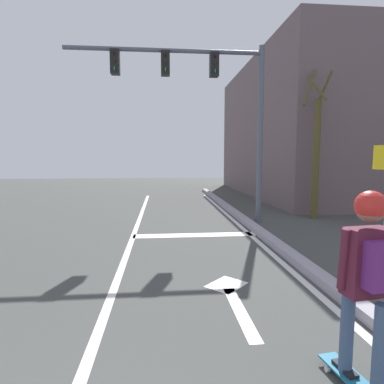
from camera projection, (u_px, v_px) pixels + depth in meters
The scene contains 10 objects.
lane_line_center at pixel (125, 258), 6.04m from camera, with size 0.12×20.00×0.01m, color silver.
lane_line_curbside at pixel (272, 254), 6.31m from camera, with size 0.12×20.00×0.01m, color silver.
stop_bar at pixel (195, 235), 7.84m from camera, with size 3.01×0.40×0.01m, color silver.
lane_arrow_stem at pixel (240, 312), 3.94m from camera, with size 0.16×1.40×0.01m, color silver.
lane_arrow_head at pixel (226, 285), 4.78m from camera, with size 0.56×0.44×0.01m, color silver.
curb_strip at pixel (284, 250), 6.33m from camera, with size 0.24×24.00×0.14m, color #98929C.
skater at pixel (369, 267), 2.44m from camera, with size 0.44×0.60×1.57m.
traffic_signal_mast at pixel (203, 89), 8.95m from camera, with size 5.52×0.34×5.03m.
roadside_tree at pixel (316, 153), 9.79m from camera, with size 0.90×0.91×4.64m.
building_block at pixel (373, 131), 16.71m from camera, with size 13.47×12.00×6.61m, color #695559.
Camera 1 is at (1.16, 0.03, 1.89)m, focal length 29.90 mm.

